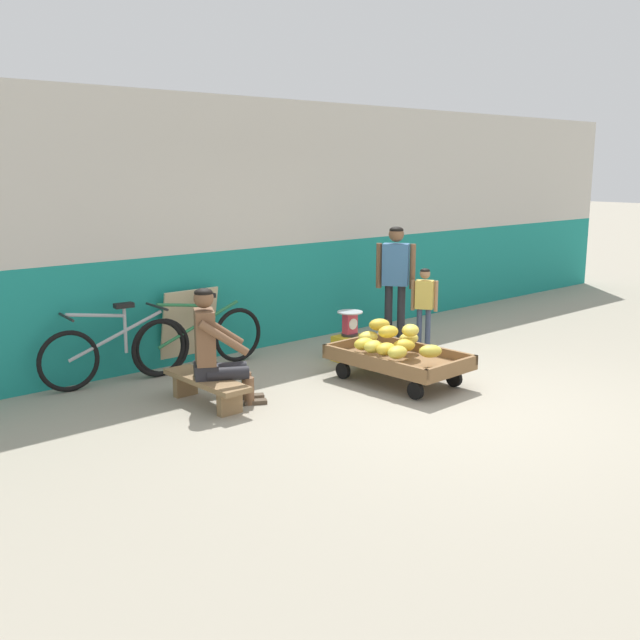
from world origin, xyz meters
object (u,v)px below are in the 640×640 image
(shopping_bag, at_px, (383,357))
(low_bench, at_px, (206,385))
(weighing_scale, at_px, (350,323))
(customer_child, at_px, (424,300))
(bicycle_near_left, at_px, (117,351))
(customer_adult, at_px, (396,273))
(vendor_seated, at_px, (214,347))
(plastic_crate, at_px, (350,348))
(sign_board, at_px, (189,327))
(banana_cart, at_px, (398,361))
(bicycle_far_left, at_px, (199,338))

(shopping_bag, bearing_deg, low_bench, 175.40)
(weighing_scale, distance_m, customer_child, 1.05)
(bicycle_near_left, relative_size, shopping_bag, 6.90)
(bicycle_near_left, xyz_separation_m, customer_child, (3.49, -1.23, 0.29))
(customer_adult, xyz_separation_m, customer_child, (0.12, -0.37, -0.31))
(weighing_scale, relative_size, customer_child, 0.29)
(vendor_seated, height_order, bicycle_near_left, vendor_seated)
(vendor_seated, relative_size, plastic_crate, 3.17)
(vendor_seated, xyz_separation_m, customer_adult, (2.98, 0.42, 0.38))
(plastic_crate, height_order, customer_child, customer_child)
(plastic_crate, xyz_separation_m, weighing_scale, (-0.00, -0.00, 0.30))
(bicycle_near_left, relative_size, sign_board, 1.87)
(low_bench, height_order, bicycle_near_left, bicycle_near_left)
(plastic_crate, bearing_deg, banana_cart, -104.24)
(low_bench, height_order, weighing_scale, weighing_scale)
(bicycle_far_left, xyz_separation_m, customer_child, (2.52, -1.14, 0.29))
(sign_board, bearing_deg, vendor_seated, -112.83)
(vendor_seated, bearing_deg, low_bench, 151.50)
(low_bench, relative_size, plastic_crate, 3.06)
(vendor_seated, height_order, shopping_bag, vendor_seated)
(vendor_seated, relative_size, weighing_scale, 3.80)
(banana_cart, xyz_separation_m, sign_board, (-1.24, 2.13, 0.20))
(bicycle_near_left, bearing_deg, shopping_bag, -28.70)
(low_bench, relative_size, weighing_scale, 3.67)
(customer_adult, bearing_deg, sign_board, 156.32)
(plastic_crate, distance_m, bicycle_near_left, 2.67)
(banana_cart, relative_size, bicycle_near_left, 0.88)
(low_bench, relative_size, vendor_seated, 0.97)
(vendor_seated, height_order, customer_child, vendor_seated)
(vendor_seated, distance_m, shopping_bag, 2.25)
(bicycle_near_left, bearing_deg, low_bench, -75.95)
(banana_cart, bearing_deg, vendor_seated, 159.91)
(weighing_scale, height_order, shopping_bag, weighing_scale)
(low_bench, bearing_deg, plastic_crate, 7.31)
(banana_cart, bearing_deg, customer_child, 29.95)
(bicycle_near_left, bearing_deg, sign_board, 10.44)
(banana_cart, relative_size, vendor_seated, 1.29)
(weighing_scale, relative_size, bicycle_near_left, 0.18)
(bicycle_near_left, height_order, customer_adult, customer_adult)
(customer_adult, bearing_deg, vendor_seated, -172.02)
(customer_child, bearing_deg, bicycle_near_left, 160.59)
(sign_board, xyz_separation_m, customer_adult, (2.37, -1.04, 0.51))
(bicycle_far_left, relative_size, shopping_bag, 6.92)
(plastic_crate, distance_m, weighing_scale, 0.30)
(low_bench, height_order, shopping_bag, low_bench)
(banana_cart, bearing_deg, weighing_scale, 75.75)
(bicycle_near_left, bearing_deg, customer_adult, -14.24)
(plastic_crate, xyz_separation_m, bicycle_far_left, (-1.53, 0.87, 0.20))
(banana_cart, bearing_deg, customer_adult, 44.13)
(banana_cart, height_order, plastic_crate, banana_cart)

